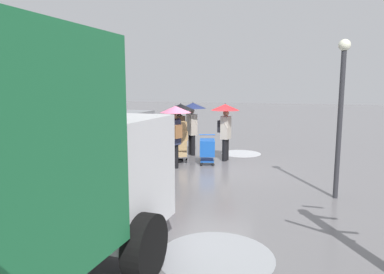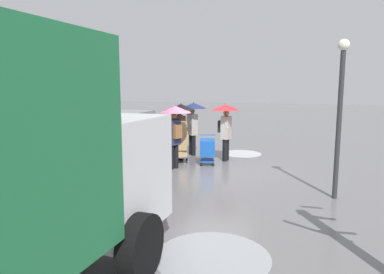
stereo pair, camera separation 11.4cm
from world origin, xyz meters
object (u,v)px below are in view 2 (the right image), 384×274
at_px(hand_dolly_boxes, 181,140).
at_px(pedestrian_white_side, 193,116).
at_px(street_lamp, 340,103).
at_px(shopping_cart_vendor, 207,148).
at_px(pedestrian_pink_side, 225,119).
at_px(pedestrian_black_side, 180,118).
at_px(pedestrian_far_side, 175,122).
at_px(cargo_van_parked_right, 98,132).

xyz_separation_m(hand_dolly_boxes, pedestrian_white_side, (-0.01, -1.37, 0.75)).
distance_m(hand_dolly_boxes, street_lamp, 5.92).
relative_size(shopping_cart_vendor, pedestrian_pink_side, 0.47).
distance_m(pedestrian_black_side, pedestrian_far_side, 1.41).
height_order(cargo_van_parked_right, hand_dolly_boxes, cargo_van_parked_right).
distance_m(pedestrian_black_side, pedestrian_white_side, 0.99).
bearing_deg(street_lamp, pedestrian_black_side, -30.91).
bearing_deg(pedestrian_pink_side, street_lamp, 136.01).
xyz_separation_m(hand_dolly_boxes, pedestrian_far_side, (-0.13, 0.98, 0.74)).
height_order(shopping_cart_vendor, pedestrian_black_side, pedestrian_black_side).
relative_size(shopping_cart_vendor, pedestrian_far_side, 0.47).
xyz_separation_m(shopping_cart_vendor, street_lamp, (-4.03, 2.70, 1.80)).
height_order(shopping_cart_vendor, pedestrian_far_side, pedestrian_far_side).
xyz_separation_m(cargo_van_parked_right, street_lamp, (-7.68, 1.44, 1.19)).
height_order(hand_dolly_boxes, pedestrian_white_side, pedestrian_white_side).
bearing_deg(pedestrian_far_side, shopping_cart_vendor, -132.18).
bearing_deg(pedestrian_pink_side, shopping_cart_vendor, 56.51).
relative_size(pedestrian_pink_side, street_lamp, 0.56).
height_order(pedestrian_pink_side, pedestrian_white_side, same).
bearing_deg(hand_dolly_boxes, pedestrian_far_side, 97.38).
xyz_separation_m(shopping_cart_vendor, pedestrian_far_side, (0.87, 0.96, 1.00)).
bearing_deg(shopping_cart_vendor, pedestrian_white_side, -54.56).
distance_m(shopping_cart_vendor, pedestrian_pink_side, 1.33).
relative_size(pedestrian_pink_side, pedestrian_far_side, 1.00).
bearing_deg(pedestrian_black_side, shopping_cart_vendor, 160.51).
distance_m(hand_dolly_boxes, pedestrian_far_side, 1.23).
bearing_deg(cargo_van_parked_right, hand_dolly_boxes, -154.17).
height_order(pedestrian_black_side, pedestrian_white_side, same).
xyz_separation_m(pedestrian_far_side, street_lamp, (-4.90, 1.74, 0.80)).
xyz_separation_m(pedestrian_white_side, pedestrian_far_side, (-0.12, 2.35, -0.01)).
bearing_deg(shopping_cart_vendor, street_lamp, 146.17).
relative_size(pedestrian_black_side, street_lamp, 0.56).
bearing_deg(cargo_van_parked_right, shopping_cart_vendor, -160.87).
bearing_deg(cargo_van_parked_right, street_lamp, 169.41).
bearing_deg(pedestrian_white_side, street_lamp, 140.83).
bearing_deg(pedestrian_far_side, street_lamp, 160.44).
bearing_deg(hand_dolly_boxes, street_lamp, 151.59).
bearing_deg(hand_dolly_boxes, cargo_van_parked_right, 25.83).
xyz_separation_m(pedestrian_pink_side, pedestrian_far_side, (1.35, 1.69, 0.00)).
height_order(pedestrian_pink_side, pedestrian_black_side, same).
distance_m(shopping_cart_vendor, pedestrian_far_side, 1.64).
xyz_separation_m(hand_dolly_boxes, street_lamp, (-5.03, 2.72, 1.54)).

